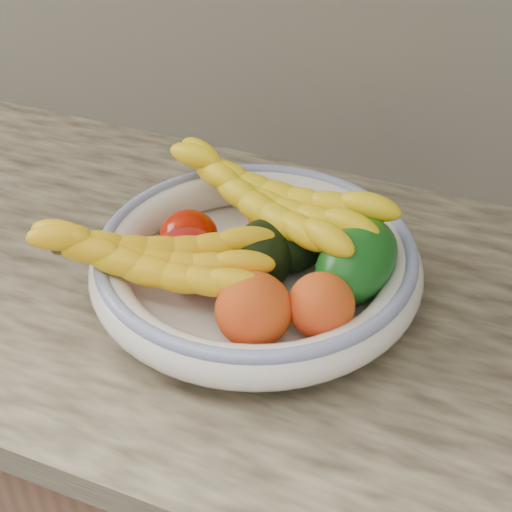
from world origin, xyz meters
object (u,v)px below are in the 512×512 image
object	(u,v)px
green_mango	(357,262)
banana_bunch_front	(152,264)
banana_bunch_back	(269,205)
fruit_bowl	(256,264)

from	to	relation	value
green_mango	banana_bunch_front	world-z (taller)	green_mango
green_mango	banana_bunch_front	xyz separation A→B (m)	(-0.21, -0.10, 0.01)
banana_bunch_back	fruit_bowl	bearing A→B (deg)	-63.52
fruit_bowl	green_mango	world-z (taller)	green_mango
fruit_bowl	green_mango	bearing A→B (deg)	7.13
green_mango	fruit_bowl	bearing A→B (deg)	-165.91
banana_bunch_back	banana_bunch_front	bearing A→B (deg)	-100.19
fruit_bowl	banana_bunch_back	bearing A→B (deg)	99.14
banana_bunch_back	green_mango	bearing A→B (deg)	-4.67
fruit_bowl	green_mango	xyz separation A→B (m)	(0.12, 0.01, 0.03)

